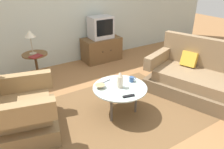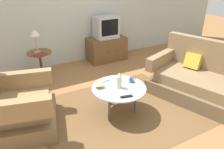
{
  "view_description": "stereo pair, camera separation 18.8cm",
  "coord_description": "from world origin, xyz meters",
  "px_view_note": "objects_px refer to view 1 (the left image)",
  "views": [
    {
      "loc": [
        -1.65,
        -2.18,
        2.02
      ],
      "look_at": [
        -0.05,
        0.35,
        0.55
      ],
      "focal_mm": 34.41,
      "sensor_mm": 36.0,
      "label": 1
    },
    {
      "loc": [
        -1.49,
        -2.27,
        2.02
      ],
      "look_at": [
        -0.05,
        0.35,
        0.55
      ],
      "focal_mm": 34.41,
      "sensor_mm": 36.0,
      "label": 2
    }
  ],
  "objects_px": {
    "tv_remote_dark": "(129,96)",
    "tv_remote_silver": "(105,81)",
    "vase": "(120,80)",
    "book": "(36,56)",
    "table_lamp": "(30,35)",
    "bowl": "(100,86)",
    "armchair": "(17,112)",
    "side_table": "(36,61)",
    "couch": "(199,79)",
    "coffee_table": "(120,89)",
    "television": "(101,27)",
    "mug": "(132,79)",
    "tv_stand": "(102,49)"
  },
  "relations": [
    {
      "from": "tv_remote_silver",
      "to": "mug",
      "type": "bearing_deg",
      "value": 135.35
    },
    {
      "from": "armchair",
      "to": "vase",
      "type": "height_order",
      "value": "armchair"
    },
    {
      "from": "tv_stand",
      "to": "table_lamp",
      "type": "height_order",
      "value": "table_lamp"
    },
    {
      "from": "television",
      "to": "table_lamp",
      "type": "height_order",
      "value": "television"
    },
    {
      "from": "tv_remote_dark",
      "to": "tv_remote_silver",
      "type": "distance_m",
      "value": 0.56
    },
    {
      "from": "armchair",
      "to": "side_table",
      "type": "relative_size",
      "value": 1.98
    },
    {
      "from": "coffee_table",
      "to": "mug",
      "type": "bearing_deg",
      "value": 9.6
    },
    {
      "from": "tv_stand",
      "to": "bowl",
      "type": "bearing_deg",
      "value": -120.23
    },
    {
      "from": "bowl",
      "to": "tv_remote_silver",
      "type": "xyz_separation_m",
      "value": [
        0.17,
        0.14,
        -0.02
      ]
    },
    {
      "from": "tv_stand",
      "to": "book",
      "type": "bearing_deg",
      "value": -164.67
    },
    {
      "from": "couch",
      "to": "armchair",
      "type": "bearing_deg",
      "value": 58.15
    },
    {
      "from": "armchair",
      "to": "coffee_table",
      "type": "distance_m",
      "value": 1.45
    },
    {
      "from": "couch",
      "to": "tv_remote_silver",
      "type": "relative_size",
      "value": 11.56
    },
    {
      "from": "couch",
      "to": "bowl",
      "type": "height_order",
      "value": "couch"
    },
    {
      "from": "book",
      "to": "tv_remote_dark",
      "type": "bearing_deg",
      "value": -93.02
    },
    {
      "from": "bowl",
      "to": "tv_stand",
      "type": "bearing_deg",
      "value": 59.77
    },
    {
      "from": "couch",
      "to": "tv_remote_dark",
      "type": "bearing_deg",
      "value": 70.82
    },
    {
      "from": "tv_stand",
      "to": "mug",
      "type": "distance_m",
      "value": 2.1
    },
    {
      "from": "tv_remote_dark",
      "to": "bowl",
      "type": "bearing_deg",
      "value": -49.66
    },
    {
      "from": "bowl",
      "to": "tv_remote_dark",
      "type": "relative_size",
      "value": 0.86
    },
    {
      "from": "coffee_table",
      "to": "television",
      "type": "height_order",
      "value": "television"
    },
    {
      "from": "tv_remote_dark",
      "to": "coffee_table",
      "type": "bearing_deg",
      "value": -86.17
    },
    {
      "from": "armchair",
      "to": "couch",
      "type": "xyz_separation_m",
      "value": [
        2.88,
        -0.65,
        -0.02
      ]
    },
    {
      "from": "television",
      "to": "bowl",
      "type": "height_order",
      "value": "television"
    },
    {
      "from": "book",
      "to": "bowl",
      "type": "bearing_deg",
      "value": -94.56
    },
    {
      "from": "coffee_table",
      "to": "bowl",
      "type": "bearing_deg",
      "value": 152.78
    },
    {
      "from": "bowl",
      "to": "television",
      "type": "bearing_deg",
      "value": 59.99
    },
    {
      "from": "tv_remote_dark",
      "to": "television",
      "type": "bearing_deg",
      "value": -97.39
    },
    {
      "from": "couch",
      "to": "table_lamp",
      "type": "xyz_separation_m",
      "value": [
        -2.28,
        2.05,
        0.63
      ]
    },
    {
      "from": "television",
      "to": "book",
      "type": "distance_m",
      "value": 1.72
    },
    {
      "from": "table_lamp",
      "to": "coffee_table",
      "type": "bearing_deg",
      "value": -65.63
    },
    {
      "from": "mug",
      "to": "tv_remote_silver",
      "type": "bearing_deg",
      "value": 145.85
    },
    {
      "from": "mug",
      "to": "book",
      "type": "height_order",
      "value": "book"
    },
    {
      "from": "side_table",
      "to": "couch",
      "type": "bearing_deg",
      "value": -42.51
    },
    {
      "from": "couch",
      "to": "tv_remote_dark",
      "type": "xyz_separation_m",
      "value": [
        -1.53,
        0.0,
        0.16
      ]
    },
    {
      "from": "tv_stand",
      "to": "vase",
      "type": "height_order",
      "value": "vase"
    },
    {
      "from": "armchair",
      "to": "tv_remote_dark",
      "type": "bearing_deg",
      "value": 78.35
    },
    {
      "from": "mug",
      "to": "side_table",
      "type": "bearing_deg",
      "value": 120.53
    },
    {
      "from": "couch",
      "to": "coffee_table",
      "type": "distance_m",
      "value": 1.51
    },
    {
      "from": "table_lamp",
      "to": "book",
      "type": "distance_m",
      "value": 0.4
    },
    {
      "from": "side_table",
      "to": "vase",
      "type": "bearing_deg",
      "value": -66.79
    },
    {
      "from": "vase",
      "to": "book",
      "type": "xyz_separation_m",
      "value": [
        -0.79,
        1.6,
        0.01
      ]
    },
    {
      "from": "armchair",
      "to": "tv_remote_silver",
      "type": "height_order",
      "value": "armchair"
    },
    {
      "from": "television",
      "to": "table_lamp",
      "type": "xyz_separation_m",
      "value": [
        -1.65,
        -0.3,
        0.13
      ]
    },
    {
      "from": "mug",
      "to": "tv_remote_silver",
      "type": "distance_m",
      "value": 0.41
    },
    {
      "from": "television",
      "to": "mug",
      "type": "relative_size",
      "value": 4.61
    },
    {
      "from": "table_lamp",
      "to": "bowl",
      "type": "bearing_deg",
      "value": -71.71
    },
    {
      "from": "tv_stand",
      "to": "mug",
      "type": "relative_size",
      "value": 7.92
    },
    {
      "from": "side_table",
      "to": "television",
      "type": "relative_size",
      "value": 1.08
    },
    {
      "from": "television",
      "to": "mug",
      "type": "bearing_deg",
      "value": -106.6
    }
  ]
}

